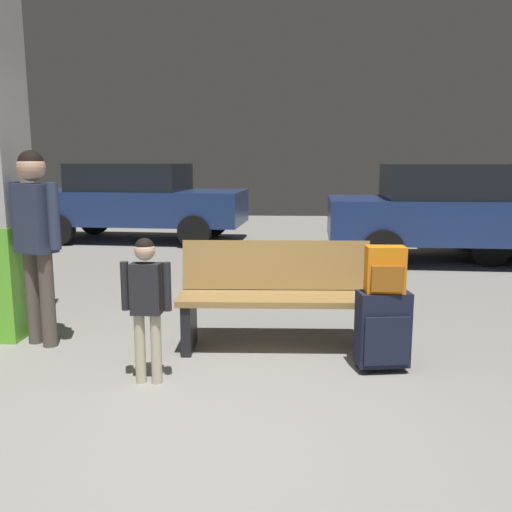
% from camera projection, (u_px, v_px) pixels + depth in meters
% --- Properties ---
extents(ground_plane, '(18.00, 18.00, 0.10)m').
position_uv_depth(ground_plane, '(250.00, 289.00, 6.90)').
color(ground_plane, gray).
extents(bench, '(1.61, 0.56, 0.89)m').
position_uv_depth(bench, '(276.00, 296.00, 4.53)').
color(bench, '#9E7A42').
rests_on(bench, ground_plane).
extents(suitcase, '(0.40, 0.28, 0.60)m').
position_uv_depth(suitcase, '(383.00, 329.00, 4.04)').
color(suitcase, '#191E33').
rests_on(suitcase, ground_plane).
extents(backpack_bright, '(0.28, 0.20, 0.34)m').
position_uv_depth(backpack_bright, '(385.00, 270.00, 3.96)').
color(backpack_bright, orange).
rests_on(backpack_bright, suitcase).
extents(child, '(0.35, 0.21, 1.04)m').
position_uv_depth(child, '(146.00, 295.00, 3.76)').
color(child, beige).
rests_on(child, ground_plane).
extents(adult, '(0.51, 0.32, 1.64)m').
position_uv_depth(adult, '(35.00, 227.00, 4.51)').
color(adult, brown).
rests_on(adult, ground_plane).
extents(parked_car_far, '(4.23, 2.06, 1.51)m').
position_uv_depth(parked_car_far, '(137.00, 200.00, 10.69)').
color(parked_car_far, navy).
rests_on(parked_car_far, ground_plane).
extents(parked_car_near, '(4.19, 1.98, 1.51)m').
position_uv_depth(parked_car_near, '(461.00, 211.00, 8.35)').
color(parked_car_near, navy).
rests_on(parked_car_near, ground_plane).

